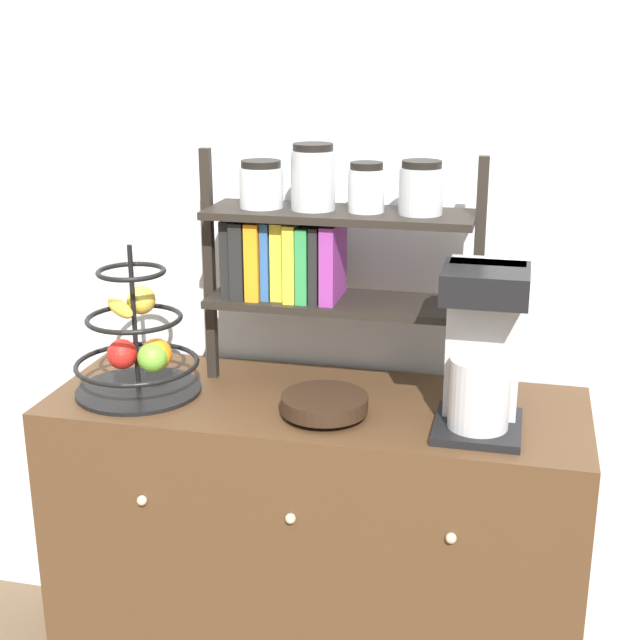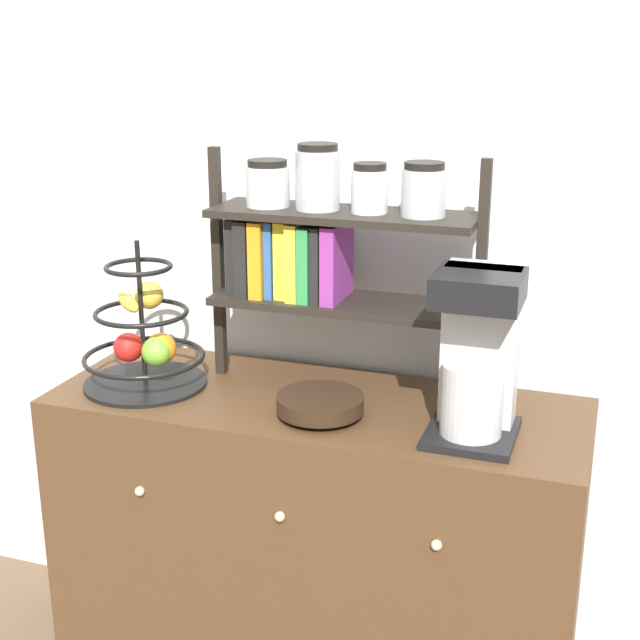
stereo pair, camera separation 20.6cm
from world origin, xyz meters
TOP-DOWN VIEW (x-y plane):
  - wall_back at (0.00, 0.51)m, footprint 7.00×0.05m
  - sideboard at (0.00, 0.23)m, footprint 1.28×0.49m
  - coffee_maker at (0.39, 0.17)m, footprint 0.19×0.21m
  - fruit_stand at (-0.43, 0.18)m, footprint 0.30×0.30m
  - wooden_bowl at (0.04, 0.15)m, footprint 0.20×0.20m
  - shelf_hutch at (-0.02, 0.33)m, footprint 0.68×0.20m

SIDE VIEW (x-z plane):
  - sideboard at x=0.00m, z-range 0.00..0.83m
  - wooden_bowl at x=0.04m, z-range 0.84..0.89m
  - fruit_stand at x=-0.43m, z-range 0.77..1.14m
  - coffee_maker at x=0.39m, z-range 0.83..1.20m
  - shelf_hutch at x=-0.02m, z-range 0.91..1.50m
  - wall_back at x=0.00m, z-range 0.00..2.60m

